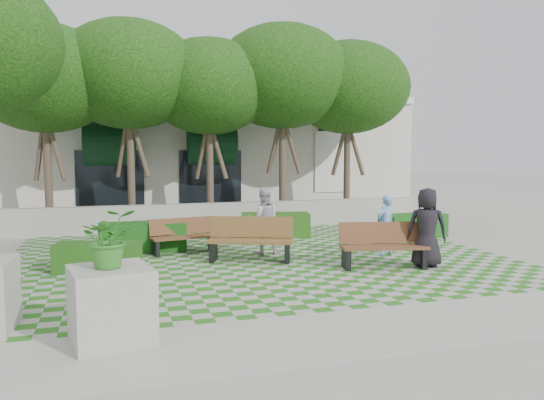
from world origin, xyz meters
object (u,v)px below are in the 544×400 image
object	(u,v)px
bench_mid	(251,240)
person_white	(264,221)
planter_front	(111,288)
bench_west	(184,236)
hedge_midright	(275,225)
person_dark	(427,227)
hedge_midleft	(142,237)
bench_east	(383,246)
hedge_west	(98,257)
person_blue	(386,225)
hedge_east	(413,226)

from	to	relation	value
bench_mid	person_white	size ratio (longest dim) A/B	1.23
person_white	planter_front	bearing A→B (deg)	65.01
bench_west	hedge_midright	distance (m)	3.59
planter_front	person_dark	size ratio (longest dim) A/B	1.02
hedge_midright	hedge_midleft	xyz separation A→B (m)	(-4.13, -1.30, 0.02)
bench_east	hedge_west	distance (m)	6.44
person_white	person_dark	bearing A→B (deg)	150.22
bench_west	bench_east	bearing A→B (deg)	-47.09
hedge_midright	person_blue	xyz separation A→B (m)	(1.80, -3.69, 0.42)
bench_mid	hedge_east	world-z (taller)	bench_mid
bench_east	planter_front	bearing A→B (deg)	-139.93
bench_west	hedge_west	distance (m)	2.65
hedge_midright	person_dark	bearing A→B (deg)	-68.54
bench_east	bench_mid	bearing A→B (deg)	162.37
person_dark	hedge_west	bearing A→B (deg)	12.86
bench_east	hedge_west	bearing A→B (deg)	178.79
hedge_midright	person_blue	size ratio (longest dim) A/B	1.34
hedge_east	person_dark	distance (m)	4.30
hedge_midleft	planter_front	world-z (taller)	planter_front
hedge_east	person_white	bearing A→B (deg)	-167.44
bench_mid	person_blue	bearing A→B (deg)	15.96
bench_east	hedge_west	size ratio (longest dim) A/B	1.13
bench_mid	person_white	distance (m)	1.03
hedge_midright	bench_west	bearing A→B (deg)	-149.69
bench_east	person_dark	xyz separation A→B (m)	(0.99, -0.25, 0.42)
planter_front	bench_east	bearing A→B (deg)	27.68
bench_mid	hedge_midright	size ratio (longest dim) A/B	1.01
bench_east	person_dark	distance (m)	1.10
person_dark	bench_mid	bearing A→B (deg)	0.37
hedge_west	person_white	xyz separation A→B (m)	(4.09, 0.85, 0.55)
hedge_east	person_dark	world-z (taller)	person_dark
hedge_midright	person_white	world-z (taller)	person_white
bench_west	hedge_east	size ratio (longest dim) A/B	0.87
bench_west	person_white	size ratio (longest dim) A/B	1.04
bench_west	planter_front	size ratio (longest dim) A/B	0.96
bench_east	person_white	bearing A→B (deg)	144.97
hedge_midleft	bench_east	bearing A→B (deg)	-34.94
person_blue	person_white	size ratio (longest dim) A/B	0.91
bench_east	hedge_midleft	distance (m)	6.31
bench_mid	hedge_west	bearing A→B (deg)	-157.21
hedge_midleft	person_white	bearing A→B (deg)	-22.62
hedge_west	person_blue	world-z (taller)	person_blue
bench_west	planter_front	world-z (taller)	planter_front
hedge_midleft	person_blue	bearing A→B (deg)	-21.97
planter_front	person_white	distance (m)	6.71
hedge_west	person_blue	size ratio (longest dim) A/B	1.16
planter_front	person_blue	distance (m)	8.04
bench_mid	hedge_east	bearing A→B (deg)	40.45
bench_west	planter_front	xyz separation A→B (m)	(-1.86, -6.25, 0.33)
person_blue	planter_front	bearing A→B (deg)	14.53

